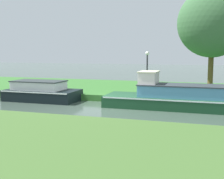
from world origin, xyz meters
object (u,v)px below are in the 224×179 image
(forest_barge, at_px, (195,98))
(black_narrowboat, at_px, (41,92))
(mooring_post_far, at_px, (185,92))
(willow_tree_left, at_px, (212,23))
(mooring_post_near, at_px, (60,86))
(lamp_post, at_px, (147,67))

(forest_barge, relative_size, black_narrowboat, 2.11)
(black_narrowboat, distance_m, mooring_post_far, 8.98)
(black_narrowboat, xyz_separation_m, mooring_post_far, (8.90, 1.19, 0.22))
(forest_barge, xyz_separation_m, black_narrowboat, (-9.50, -0.00, -0.05))
(black_narrowboat, bearing_deg, forest_barge, 0.00)
(forest_barge, distance_m, black_narrowboat, 9.50)
(forest_barge, bearing_deg, mooring_post_far, 116.94)
(willow_tree_left, bearing_deg, mooring_post_near, -162.77)
(forest_barge, height_order, lamp_post, lamp_post)
(black_narrowboat, distance_m, lamp_post, 6.93)
(forest_barge, distance_m, mooring_post_near, 8.89)
(willow_tree_left, xyz_separation_m, mooring_post_far, (-1.39, -2.97, -4.21))
(lamp_post, height_order, mooring_post_near, lamp_post)
(willow_tree_left, distance_m, mooring_post_far, 5.33)
(forest_barge, bearing_deg, lamp_post, 147.59)
(forest_barge, distance_m, mooring_post_far, 1.35)
(willow_tree_left, height_order, mooring_post_far, willow_tree_left)
(mooring_post_near, bearing_deg, lamp_post, 7.22)
(lamp_post, height_order, mooring_post_far, lamp_post)
(lamp_post, xyz_separation_m, mooring_post_far, (2.43, -0.73, -1.37))
(black_narrowboat, xyz_separation_m, willow_tree_left, (10.28, 4.17, 4.42))
(black_narrowboat, distance_m, mooring_post_near, 1.41)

